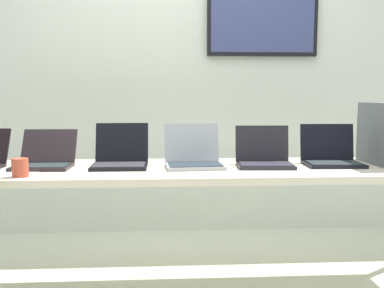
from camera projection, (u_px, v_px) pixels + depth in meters
The scene contains 9 objects.
back_wall at pixel (184, 88), 3.55m from camera, with size 8.00×0.11×2.42m.
workbench at pixel (188, 175), 2.49m from camera, with size 3.06×0.70×0.74m.
laptop_station_1 at pixel (45, 159), 2.49m from camera, with size 0.33×0.33×0.21m.
laptop_station_2 at pixel (121, 157), 2.51m from camera, with size 0.32×0.31×0.25m.
laptop_station_3 at pixel (194, 157), 2.52m from camera, with size 0.35×0.31×0.25m.
laptop_station_4 at pixel (264, 157), 2.53m from camera, with size 0.34×0.28×0.24m.
laptop_station_5 at pixel (331, 155), 2.58m from camera, with size 0.34×0.28×0.24m.
coffee_mug at pixel (20, 168), 2.18m from camera, with size 0.08×0.08×0.10m.
paper_sheet at pixel (14, 174), 2.26m from camera, with size 0.26×0.33×0.00m.
Camera 1 is at (-0.12, -2.45, 1.16)m, focal length 39.54 mm.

